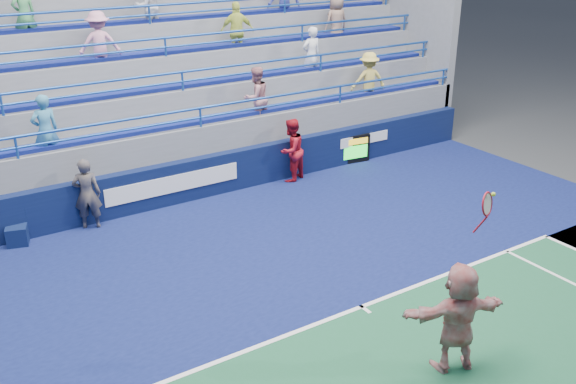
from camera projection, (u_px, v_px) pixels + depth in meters
ground at (362, 308)px, 12.08m from camera, size 120.00×120.00×0.00m
sponsor_wall at (207, 176)px, 16.91m from camera, size 18.00×0.32×1.10m
bleacher_stand at (150, 108)px, 19.45m from camera, size 18.00×5.62×6.13m
serve_speed_board at (351, 150)px, 19.24m from camera, size 1.26×0.30×0.87m
judge_chair at (17, 234)px, 14.39m from camera, size 0.56×0.57×0.80m
tennis_player at (458, 317)px, 10.11m from camera, size 1.83×1.08×3.01m
line_judge at (87, 194)px, 14.96m from camera, size 0.74×0.62×1.74m
ball_girl at (291, 150)px, 17.80m from camera, size 1.07×0.97×1.79m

